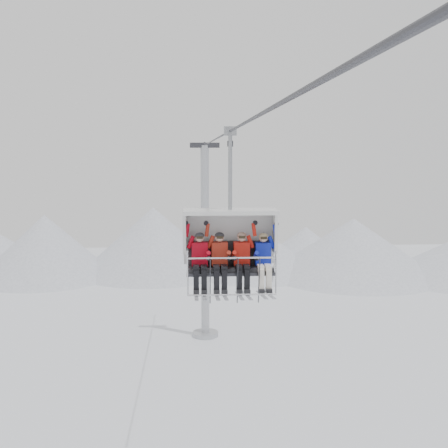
{
  "coord_description": "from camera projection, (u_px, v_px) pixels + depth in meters",
  "views": [
    {
      "loc": [
        -0.96,
        -16.14,
        12.77
      ],
      "look_at": [
        0.0,
        0.0,
        10.73
      ],
      "focal_mm": 45.0,
      "sensor_mm": 36.0,
      "label": 1
    }
  ],
  "objects": [
    {
      "name": "lift_tower_right",
      "position": [
        205.0,
        255.0,
        38.7
      ],
      "size": [
        2.0,
        1.8,
        13.48
      ],
      "color": "#A4A7AB",
      "rests_on": "ground"
    },
    {
      "name": "skier_center_right",
      "position": [
        242.0,
        259.0,
        13.7
      ],
      "size": [
        0.39,
        1.69,
        1.57
      ],
      "color": "red",
      "rests_on": "chairlift_carrier"
    },
    {
      "name": "skier_far_right",
      "position": [
        264.0,
        260.0,
        13.73
      ],
      "size": [
        0.38,
        1.69,
        1.53
      ],
      "color": "#1120AF",
      "rests_on": "chairlift_carrier"
    },
    {
      "name": "skier_far_left",
      "position": [
        200.0,
        260.0,
        13.64
      ],
      "size": [
        0.39,
        1.69,
        1.57
      ],
      "color": "#AA0515",
      "rests_on": "chairlift_carrier"
    },
    {
      "name": "skier_center_left",
      "position": [
        220.0,
        260.0,
        13.66
      ],
      "size": [
        0.39,
        1.69,
        1.57
      ],
      "color": "#A32616",
      "rests_on": "chairlift_carrier"
    },
    {
      "name": "chairlift_carrier",
      "position": [
        230.0,
        239.0,
        13.92
      ],
      "size": [
        2.29,
        1.17,
        3.98
      ],
      "color": "black",
      "rests_on": "haul_cable"
    },
    {
      "name": "ridgeline",
      "position": [
        185.0,
        248.0,
        58.83
      ],
      "size": [
        72.0,
        21.0,
        7.0
      ],
      "color": "silver",
      "rests_on": "ground"
    },
    {
      "name": "haul_cable",
      "position": [
        224.0,
        134.0,
        15.97
      ],
      "size": [
        0.06,
        50.0,
        0.06
      ],
      "primitive_type": "cylinder",
      "rotation": [
        1.57,
        0.0,
        0.0
      ],
      "color": "#303136",
      "rests_on": "lift_tower_left"
    }
  ]
}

